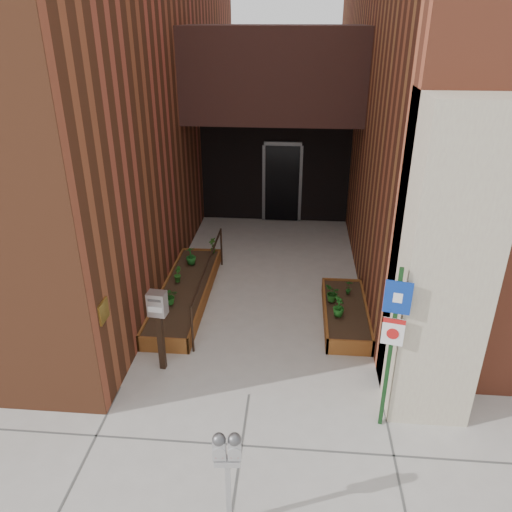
# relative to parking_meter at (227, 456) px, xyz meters

# --- Properties ---
(ground) EXTENTS (80.00, 80.00, 0.00)m
(ground) POSITION_rel_parking_meter_xyz_m (0.01, 2.13, -1.04)
(ground) COLOR #9E9991
(ground) RESTS_ON ground
(architecture) EXTENTS (20.00, 14.60, 10.00)m
(architecture) POSITION_rel_parking_meter_xyz_m (-0.17, 9.03, 3.94)
(architecture) COLOR brown
(architecture) RESTS_ON ground
(planter_left) EXTENTS (0.90, 3.60, 0.30)m
(planter_left) POSITION_rel_parking_meter_xyz_m (-1.54, 4.83, -0.91)
(planter_left) COLOR brown
(planter_left) RESTS_ON ground
(planter_right) EXTENTS (0.80, 2.20, 0.30)m
(planter_right) POSITION_rel_parking_meter_xyz_m (1.61, 4.33, -0.91)
(planter_right) COLOR brown
(planter_right) RESTS_ON ground
(handrail) EXTENTS (0.04, 3.34, 0.90)m
(handrail) POSITION_rel_parking_meter_xyz_m (-1.04, 4.78, -0.30)
(handrail) COLOR black
(handrail) RESTS_ON ground
(parking_meter) EXTENTS (0.31, 0.15, 1.35)m
(parking_meter) POSITION_rel_parking_meter_xyz_m (0.00, 0.00, 0.00)
(parking_meter) COLOR #B8B8BB
(parking_meter) RESTS_ON ground
(sign_post) EXTENTS (0.33, 0.11, 2.45)m
(sign_post) POSITION_rel_parking_meter_xyz_m (1.91, 1.70, 0.47)
(sign_post) COLOR #133616
(sign_post) RESTS_ON ground
(payment_dropbox) EXTENTS (0.30, 0.24, 1.41)m
(payment_dropbox) POSITION_rel_parking_meter_xyz_m (-1.44, 2.66, -0.03)
(payment_dropbox) COLOR black
(payment_dropbox) RESTS_ON ground
(shrub_left_a) EXTENTS (0.35, 0.35, 0.32)m
(shrub_left_a) POSITION_rel_parking_meter_xyz_m (-1.66, 4.15, -0.58)
(shrub_left_a) COLOR #1D5E1A
(shrub_left_a) RESTS_ON planter_left
(shrub_left_b) EXTENTS (0.21, 0.21, 0.32)m
(shrub_left_b) POSITION_rel_parking_meter_xyz_m (-1.73, 5.03, -0.58)
(shrub_left_b) COLOR #23601B
(shrub_left_b) RESTS_ON planter_left
(shrub_left_c) EXTENTS (0.30, 0.30, 0.40)m
(shrub_left_c) POSITION_rel_parking_meter_xyz_m (-1.62, 5.84, -0.54)
(shrub_left_c) COLOR #19581C
(shrub_left_c) RESTS_ON planter_left
(shrub_left_d) EXTENTS (0.27, 0.27, 0.36)m
(shrub_left_d) POSITION_rel_parking_meter_xyz_m (-1.24, 6.43, -0.56)
(shrub_left_d) COLOR #275418
(shrub_left_d) RESTS_ON planter_left
(shrub_right_a) EXTENTS (0.26, 0.26, 0.38)m
(shrub_right_a) POSITION_rel_parking_meter_xyz_m (1.44, 4.01, -0.56)
(shrub_right_a) COLOR #1B5F1B
(shrub_right_a) RESTS_ON planter_right
(shrub_right_b) EXTENTS (0.18, 0.18, 0.30)m
(shrub_right_b) POSITION_rel_parking_meter_xyz_m (1.69, 4.81, -0.59)
(shrub_right_b) COLOR #195518
(shrub_right_b) RESTS_ON planter_right
(shrub_right_c) EXTENTS (0.32, 0.32, 0.34)m
(shrub_right_c) POSITION_rel_parking_meter_xyz_m (1.36, 4.50, -0.57)
(shrub_right_c) COLOR #1B5217
(shrub_right_c) RESTS_ON planter_right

